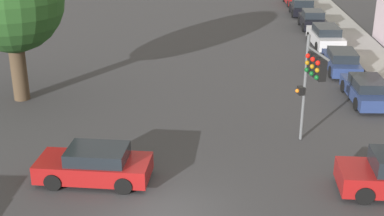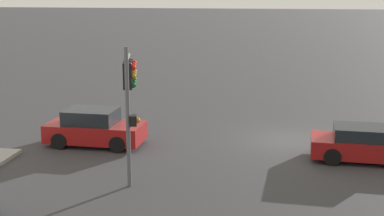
{
  "view_description": "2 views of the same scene",
  "coord_description": "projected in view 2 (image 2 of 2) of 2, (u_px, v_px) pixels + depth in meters",
  "views": [
    {
      "loc": [
        1.58,
        -15.42,
        10.12
      ],
      "look_at": [
        0.67,
        5.94,
        1.62
      ],
      "focal_mm": 50.0,
      "sensor_mm": 36.0,
      "label": 1
    },
    {
      "loc": [
        0.78,
        23.12,
        6.63
      ],
      "look_at": [
        3.9,
        2.95,
        2.01
      ],
      "focal_mm": 50.0,
      "sensor_mm": 36.0,
      "label": 2
    }
  ],
  "objects": [
    {
      "name": "traffic_signal",
      "position": [
        129.0,
        85.0,
        18.21
      ],
      "size": [
        0.93,
        2.17,
        4.76
      ],
      "rotation": [
        0.0,
        0.0,
        3.37
      ],
      "color": "#515456",
      "rests_on": "ground_plane"
    },
    {
      "name": "crossing_car_0",
      "position": [
        94.0,
        128.0,
        22.85
      ],
      "size": [
        4.17,
        2.08,
        1.56
      ],
      "rotation": [
        0.0,
        0.0,
        3.11
      ],
      "color": "maroon",
      "rests_on": "ground_plane"
    },
    {
      "name": "crossing_car_2",
      "position": [
        366.0,
        144.0,
        20.78
      ],
      "size": [
        4.36,
        2.12,
        1.37
      ],
      "rotation": [
        0.0,
        0.0,
        3.08
      ],
      "color": "maroon",
      "rests_on": "ground_plane"
    },
    {
      "name": "ground_plane",
      "position": [
        289.0,
        141.0,
        23.63
      ],
      "size": [
        300.0,
        300.0,
        0.0
      ],
      "primitive_type": "plane",
      "color": "#333335"
    }
  ]
}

